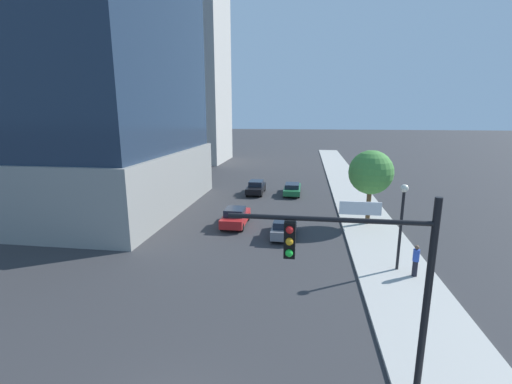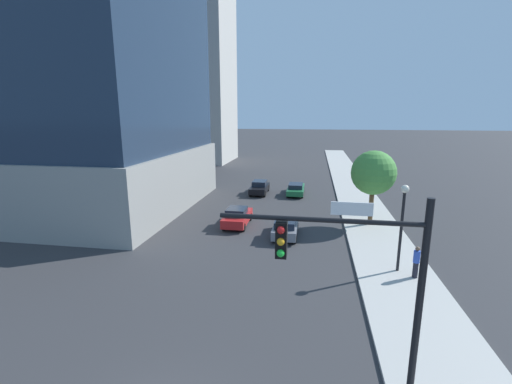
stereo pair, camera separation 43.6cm
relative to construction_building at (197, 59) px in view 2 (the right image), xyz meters
The scene contains 10 objects.
sidewalk 49.17m from the construction_building, 54.63° to the right, with size 4.33×120.00×0.15m, color #B2AFA8.
construction_building is the anchor object (origin of this frame).
traffic_light_pole 61.17m from the construction_building, 67.36° to the right, with size 5.66×0.48×6.59m.
street_lamp 54.20m from the construction_building, 59.36° to the right, with size 0.44×0.44×4.95m.
street_tree 46.92m from the construction_building, 54.02° to the right, with size 3.47×3.47×5.93m.
car_gray 47.93m from the construction_building, 63.64° to the right, with size 1.73×4.01×1.40m.
car_black 35.36m from the construction_building, 59.11° to the right, with size 1.78×4.37×1.47m.
car_red 44.67m from the construction_building, 67.48° to the right, with size 1.78×4.14×1.50m.
car_green 37.24m from the construction_building, 52.79° to the right, with size 1.79×4.78×1.30m.
pedestrian_blue_shirt 55.90m from the construction_building, 59.10° to the right, with size 0.34×0.34×1.77m.
Camera 2 is at (4.15, -7.05, 8.85)m, focal length 24.45 mm.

